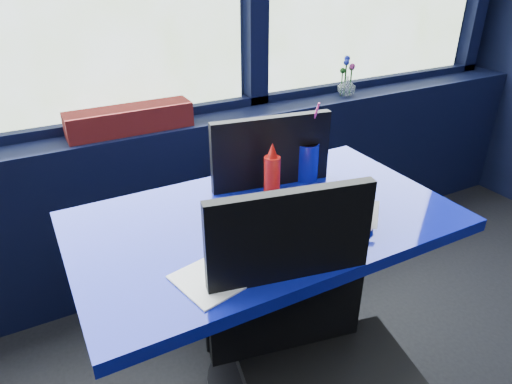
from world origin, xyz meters
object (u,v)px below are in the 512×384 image
at_px(near_table, 265,263).
at_px(soda_cup, 306,160).
at_px(planter_box, 130,119).
at_px(flower_vase, 347,84).
at_px(ketchup_bottle, 272,175).
at_px(chair_near_back, 250,211).
at_px(chair_near_front, 320,354).
at_px(food_basket, 330,216).

bearing_deg(near_table, soda_cup, 32.40).
bearing_deg(planter_box, soda_cup, -55.13).
distance_m(flower_vase, ketchup_bottle, 1.17).
xyz_separation_m(near_table, flower_vase, (0.97, 0.83, 0.30)).
bearing_deg(ketchup_bottle, planter_box, 110.19).
height_order(near_table, chair_near_back, chair_near_back).
relative_size(near_table, flower_vase, 5.72).
bearing_deg(chair_near_front, planter_box, 107.22).
bearing_deg(chair_near_front, chair_near_back, 87.59).
xyz_separation_m(chair_near_front, food_basket, (0.21, 0.27, 0.21)).
relative_size(near_table, food_basket, 3.78).
bearing_deg(food_basket, near_table, 116.54).
xyz_separation_m(chair_near_front, soda_cup, (0.34, 0.59, 0.25)).
bearing_deg(ketchup_bottle, chair_near_front, -105.97).
distance_m(food_basket, ketchup_bottle, 0.25).
distance_m(chair_near_back, food_basket, 0.50).
height_order(chair_near_back, ketchup_bottle, chair_near_back).
relative_size(near_table, ketchup_bottle, 5.89).
height_order(planter_box, soda_cup, soda_cup).
xyz_separation_m(chair_near_front, planter_box, (-0.13, 1.25, 0.28)).
distance_m(chair_near_front, soda_cup, 0.72).
bearing_deg(chair_near_front, flower_vase, 61.47).
height_order(planter_box, food_basket, planter_box).
relative_size(chair_near_front, ketchup_bottle, 4.91).
xyz_separation_m(chair_near_front, ketchup_bottle, (0.14, 0.51, 0.27)).
bearing_deg(chair_near_front, soda_cup, 71.44).
relative_size(near_table, planter_box, 2.25).
bearing_deg(chair_near_front, near_table, 91.68).
bearing_deg(soda_cup, near_table, -147.60).
height_order(chair_near_front, soda_cup, soda_cup).
relative_size(chair_near_back, flower_vase, 4.78).
bearing_deg(chair_near_back, flower_vase, -139.97).
distance_m(flower_vase, food_basket, 1.29).
bearing_deg(flower_vase, ketchup_bottle, -140.33).
height_order(ketchup_bottle, soda_cup, soda_cup).
distance_m(chair_near_back, soda_cup, 0.33).
height_order(chair_near_front, chair_near_back, chair_near_back).
bearing_deg(near_table, flower_vase, 40.62).
height_order(planter_box, flower_vase, flower_vase).
distance_m(near_table, food_basket, 0.30).
bearing_deg(planter_box, flower_vase, -0.09).
bearing_deg(flower_vase, near_table, -139.38).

